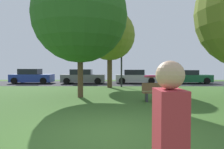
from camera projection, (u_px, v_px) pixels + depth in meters
The scene contains 11 objects.
ground_plane at pixel (110, 133), 5.20m from camera, with size 44.00×44.00×0.00m, color #3D6628.
road_strip at pixel (113, 83), 21.19m from camera, with size 44.00×6.40×0.01m, color #28282B.
maple_tree_near at pixel (110, 35), 16.79m from camera, with size 4.18×4.18×6.43m.
oak_tree_center at pixel (80, 15), 11.26m from camera, with size 5.24×5.24×7.17m.
frisbee_disc at pixel (150, 76), 4.65m from camera, with size 0.30×0.30×0.07m.
parked_car_blue at pixel (32, 77), 21.31m from camera, with size 4.20×2.00×1.51m.
parked_car_grey at pixel (83, 77), 20.94m from camera, with size 4.37×2.09×1.46m.
parked_car_silver at pixel (135, 77), 21.41m from camera, with size 4.23×1.96×1.42m.
parked_car_green at pixel (187, 77), 21.29m from camera, with size 4.58×1.97×1.38m.
park_bench at pixel (158, 92), 10.02m from camera, with size 1.60×0.45×0.90m.
street_lamp_post at pixel (121, 61), 17.30m from camera, with size 0.14×0.14×4.50m, color #2D2D33.
Camera 1 is at (0.12, -5.14, 1.69)m, focal length 32.72 mm.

